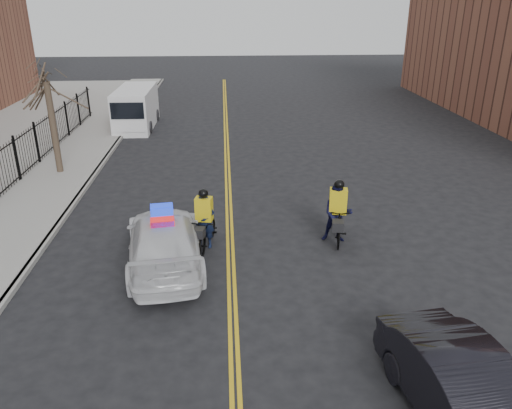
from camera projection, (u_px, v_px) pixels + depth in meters
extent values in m
plane|color=black|center=(232.00, 285.00, 13.98)|extent=(120.00, 120.00, 0.00)
cube|color=gold|center=(226.00, 186.00, 21.34)|extent=(0.10, 60.00, 0.01)
cube|color=gold|center=(230.00, 186.00, 21.35)|extent=(0.10, 60.00, 0.01)
cube|color=gray|center=(49.00, 188.00, 20.87)|extent=(3.00, 60.00, 0.15)
cube|color=gray|center=(85.00, 187.00, 20.96)|extent=(0.20, 60.00, 0.15)
cylinder|color=#392B22|center=(54.00, 128.00, 21.91)|extent=(0.28, 0.28, 4.00)
imported|color=silver|center=(164.00, 241.00, 14.82)|extent=(2.82, 5.53, 1.54)
cube|color=#0C26CC|center=(162.00, 215.00, 14.49)|extent=(0.82, 1.48, 0.16)
imported|color=black|center=(468.00, 397.00, 9.05)|extent=(2.24, 4.77, 1.51)
cube|color=silver|center=(136.00, 108.00, 30.68)|extent=(2.08, 5.56, 2.36)
cube|color=silver|center=(129.00, 120.00, 28.53)|extent=(2.01, 0.83, 1.23)
cube|color=black|center=(127.00, 111.00, 27.92)|extent=(1.85, 0.11, 0.92)
cylinder|color=black|center=(116.00, 128.00, 29.43)|extent=(0.26, 0.72, 0.72)
cylinder|color=black|center=(149.00, 127.00, 29.53)|extent=(0.26, 0.72, 0.72)
cylinder|color=black|center=(126.00, 115.00, 32.46)|extent=(0.26, 0.72, 0.72)
cylinder|color=black|center=(156.00, 115.00, 32.57)|extent=(0.26, 0.72, 0.72)
imported|color=black|center=(205.00, 231.00, 15.97)|extent=(1.11, 2.13, 1.06)
imported|color=black|center=(204.00, 221.00, 15.82)|extent=(0.74, 0.56, 1.82)
cube|color=gold|center=(204.00, 209.00, 15.67)|extent=(0.58, 0.45, 0.77)
sphere|color=black|center=(203.00, 194.00, 15.47)|extent=(0.31, 0.31, 0.31)
cube|color=black|center=(199.00, 233.00, 15.20)|extent=(0.40, 0.44, 0.28)
imported|color=black|center=(337.00, 223.00, 16.33)|extent=(0.97, 2.18, 1.27)
imported|color=black|center=(337.00, 213.00, 16.19)|extent=(1.07, 0.90, 1.96)
cube|color=gold|center=(338.00, 201.00, 16.03)|extent=(0.62, 0.47, 0.82)
sphere|color=black|center=(339.00, 185.00, 15.81)|extent=(0.33, 0.33, 0.33)
cube|color=black|center=(338.00, 226.00, 15.53)|extent=(0.42, 0.46, 0.30)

